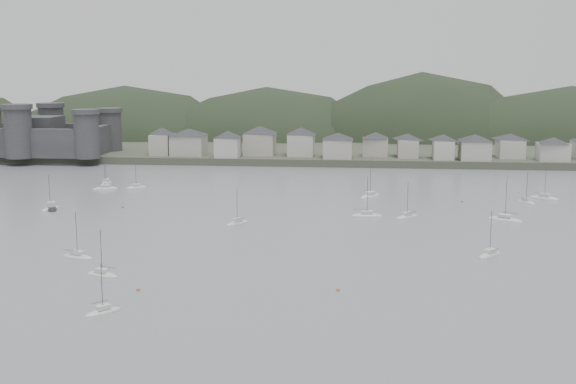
# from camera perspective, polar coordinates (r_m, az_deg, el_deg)

# --- Properties ---
(ground) EXTENTS (900.00, 900.00, 0.00)m
(ground) POSITION_cam_1_polar(r_m,az_deg,el_deg) (126.57, -3.54, -8.38)
(ground) COLOR slate
(ground) RESTS_ON ground
(far_shore_land) EXTENTS (900.00, 250.00, 3.00)m
(far_shore_land) POSITION_cam_1_polar(r_m,az_deg,el_deg) (415.86, 3.14, 4.46)
(far_shore_land) COLOR #383D2D
(far_shore_land) RESTS_ON ground
(forested_ridge) EXTENTS (851.55, 103.94, 102.57)m
(forested_ridge) POSITION_cam_1_polar(r_m,az_deg,el_deg) (391.63, 3.64, 2.25)
(forested_ridge) COLOR black
(forested_ridge) RESTS_ON ground
(castle) EXTENTS (66.00, 43.00, 20.00)m
(castle) POSITION_cam_1_polar(r_m,az_deg,el_deg) (330.91, -19.21, 4.24)
(castle) COLOR #363538
(castle) RESTS_ON far_shore_land
(waterfront_town) EXTENTS (451.48, 28.46, 12.92)m
(waterfront_town) POSITION_cam_1_polar(r_m,az_deg,el_deg) (305.07, 11.65, 3.73)
(waterfront_town) COLOR #A4A196
(waterfront_town) RESTS_ON far_shore_land
(sailboat_lead) EXTENTS (7.97, 9.60, 13.06)m
(sailboat_lead) POSITION_cam_1_polar(r_m,az_deg,el_deg) (225.92, 6.48, -0.33)
(sailboat_lead) COLOR silver
(sailboat_lead) RESTS_ON ground
(moored_fleet) EXTENTS (255.72, 145.08, 12.90)m
(moored_fleet) POSITION_cam_1_polar(r_m,az_deg,el_deg) (185.44, -5.13, -2.51)
(moored_fleet) COLOR silver
(moored_fleet) RESTS_ON ground
(motor_launch_far) EXTENTS (6.17, 8.15, 3.86)m
(motor_launch_far) POSITION_cam_1_polar(r_m,az_deg,el_deg) (214.78, -18.09, -1.24)
(motor_launch_far) COLOR black
(motor_launch_far) RESTS_ON ground
(mooring_buoys) EXTENTS (158.35, 95.66, 0.70)m
(mooring_buoys) POSITION_cam_1_polar(r_m,az_deg,el_deg) (169.28, -0.17, -3.66)
(mooring_buoys) COLOR #B4643C
(mooring_buoys) RESTS_ON ground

